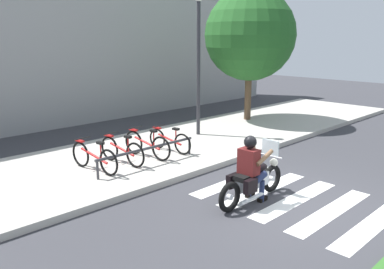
{
  "coord_description": "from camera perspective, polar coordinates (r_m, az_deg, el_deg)",
  "views": [
    {
      "loc": [
        -6.85,
        -4.0,
        3.32
      ],
      "look_at": [
        -0.22,
        2.73,
        1.0
      ],
      "focal_mm": 37.04,
      "sensor_mm": 36.0,
      "label": 1
    }
  ],
  "objects": [
    {
      "name": "tree_near_rack",
      "position": [
        15.64,
        8.35,
        13.96
      ],
      "size": [
        3.46,
        3.46,
        5.14
      ],
      "color": "brown",
      "rests_on": "ground"
    },
    {
      "name": "ground_plane",
      "position": [
        8.6,
        14.16,
        -9.37
      ],
      "size": [
        48.0,
        48.0,
        0.0
      ],
      "primitive_type": "plane",
      "color": "#38383D"
    },
    {
      "name": "crosswalk_stripe_2",
      "position": [
        8.71,
        14.66,
        -9.06
      ],
      "size": [
        2.8,
        0.4,
        0.01
      ],
      "primitive_type": "cube",
      "color": "white",
      "rests_on": "ground"
    },
    {
      "name": "bicycle_2",
      "position": [
        10.74,
        -6.51,
        -1.44
      ],
      "size": [
        0.48,
        1.69,
        0.81
      ],
      "color": "black",
      "rests_on": "sidewalk"
    },
    {
      "name": "bicycle_3",
      "position": [
        11.24,
        -3.27,
        -0.84
      ],
      "size": [
        0.48,
        1.55,
        0.73
      ],
      "color": "black",
      "rests_on": "sidewalk"
    },
    {
      "name": "sidewalk",
      "position": [
        11.53,
        -6.05,
        -2.63
      ],
      "size": [
        24.0,
        4.4,
        0.15
      ],
      "primitive_type": "cube",
      "color": "#B7B2A8",
      "rests_on": "ground"
    },
    {
      "name": "crosswalk_stripe_1",
      "position": [
        8.37,
        19.42,
        -10.38
      ],
      "size": [
        2.8,
        0.4,
        0.01
      ],
      "primitive_type": "cube",
      "color": "white",
      "rests_on": "ground"
    },
    {
      "name": "bicycle_0",
      "position": [
        9.87,
        -13.93,
        -3.19
      ],
      "size": [
        0.48,
        1.72,
        0.78
      ],
      "color": "black",
      "rests_on": "sidewalk"
    },
    {
      "name": "crosswalk_stripe_4",
      "position": [
        9.55,
        6.39,
        -6.61
      ],
      "size": [
        2.8,
        0.4,
        0.01
      ],
      "primitive_type": "cube",
      "color": "white",
      "rests_on": "ground"
    },
    {
      "name": "motorcycle",
      "position": [
        8.32,
        8.74,
        -6.54
      ],
      "size": [
        2.09,
        0.62,
        1.21
      ],
      "color": "black",
      "rests_on": "ground"
    },
    {
      "name": "crosswalk_stripe_3",
      "position": [
        9.11,
        10.32,
        -7.8
      ],
      "size": [
        2.8,
        0.4,
        0.01
      ],
      "primitive_type": "cube",
      "color": "white",
      "rests_on": "ground"
    },
    {
      "name": "crosswalk_stripe_0",
      "position": [
        8.1,
        24.57,
        -11.71
      ],
      "size": [
        2.8,
        0.4,
        0.01
      ],
      "primitive_type": "cube",
      "color": "white",
      "rests_on": "ground"
    },
    {
      "name": "street_lamp",
      "position": [
        12.97,
        0.94,
        11.53
      ],
      "size": [
        0.28,
        0.28,
        4.68
      ],
      "color": "#2D2D33",
      "rests_on": "ground"
    },
    {
      "name": "building_backdrop",
      "position": [
        15.94,
        -19.56,
        12.55
      ],
      "size": [
        24.0,
        1.2,
        6.38
      ],
      "primitive_type": "cube",
      "color": "#969696",
      "rests_on": "ground"
    },
    {
      "name": "bike_rack",
      "position": [
        10.07,
        -6.38,
        -2.22
      ],
      "size": [
        3.03,
        0.07,
        0.49
      ],
      "color": "#333338",
      "rests_on": "sidewalk"
    },
    {
      "name": "bicycle_1",
      "position": [
        10.28,
        -10.06,
        -2.3
      ],
      "size": [
        0.48,
        1.62,
        0.79
      ],
      "color": "black",
      "rests_on": "sidewalk"
    },
    {
      "name": "rider",
      "position": [
        8.14,
        8.49,
        -4.28
      ],
      "size": [
        0.63,
        0.54,
        1.43
      ],
      "color": "#591919",
      "rests_on": "ground"
    }
  ]
}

